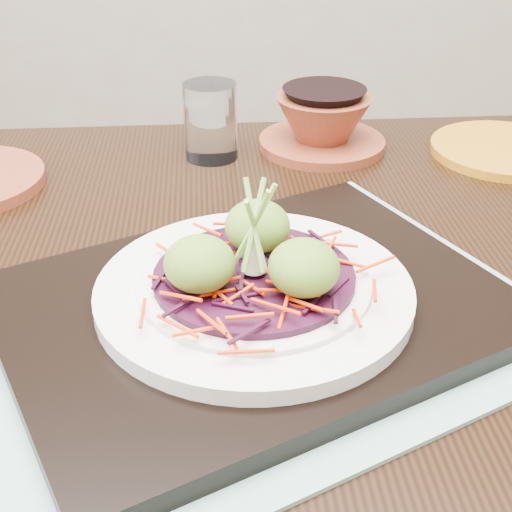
# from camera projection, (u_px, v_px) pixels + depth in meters

# --- Properties ---
(dining_table) EXTENTS (1.21, 0.90, 0.69)m
(dining_table) POSITION_uv_depth(u_px,v_px,m) (258.00, 356.00, 0.66)
(dining_table) COLOR black
(dining_table) RESTS_ON ground
(placemat) EXTENTS (0.54, 0.51, 0.00)m
(placemat) POSITION_uv_depth(u_px,v_px,m) (254.00, 318.00, 0.55)
(placemat) COLOR #7DA299
(placemat) RESTS_ON dining_table
(serving_tray) EXTENTS (0.46, 0.43, 0.02)m
(serving_tray) POSITION_uv_depth(u_px,v_px,m) (254.00, 308.00, 0.55)
(serving_tray) COLOR black
(serving_tray) RESTS_ON placemat
(white_plate) EXTENTS (0.24, 0.24, 0.02)m
(white_plate) POSITION_uv_depth(u_px,v_px,m) (254.00, 290.00, 0.54)
(white_plate) COLOR silver
(white_plate) RESTS_ON serving_tray
(cabbage_bed) EXTENTS (0.15, 0.15, 0.01)m
(cabbage_bed) POSITION_uv_depth(u_px,v_px,m) (254.00, 276.00, 0.53)
(cabbage_bed) COLOR #30091D
(cabbage_bed) RESTS_ON white_plate
(carrot_julienne) EXTENTS (0.18, 0.18, 0.01)m
(carrot_julienne) POSITION_uv_depth(u_px,v_px,m) (254.00, 268.00, 0.53)
(carrot_julienne) COLOR red
(carrot_julienne) RESTS_ON cabbage_bed
(guacamole_scoops) EXTENTS (0.13, 0.12, 0.04)m
(guacamole_scoops) POSITION_uv_depth(u_px,v_px,m) (254.00, 252.00, 0.52)
(guacamole_scoops) COLOR olive
(guacamole_scoops) RESTS_ON cabbage_bed
(scallion_garnish) EXTENTS (0.06, 0.06, 0.08)m
(scallion_garnish) POSITION_uv_depth(u_px,v_px,m) (254.00, 229.00, 0.51)
(scallion_garnish) COLOR #83B94A
(scallion_garnish) RESTS_ON cabbage_bed
(water_glass) EXTENTS (0.07, 0.07, 0.09)m
(water_glass) POSITION_uv_depth(u_px,v_px,m) (211.00, 121.00, 0.81)
(water_glass) COLOR white
(water_glass) RESTS_ON dining_table
(terracotta_bowl_set) EXTENTS (0.20, 0.20, 0.06)m
(terracotta_bowl_set) POSITION_uv_depth(u_px,v_px,m) (323.00, 125.00, 0.84)
(terracotta_bowl_set) COLOR maroon
(terracotta_bowl_set) RESTS_ON dining_table
(yellow_plate) EXTENTS (0.18, 0.18, 0.01)m
(yellow_plate) POSITION_uv_depth(u_px,v_px,m) (505.00, 150.00, 0.84)
(yellow_plate) COLOR #A46712
(yellow_plate) RESTS_ON dining_table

